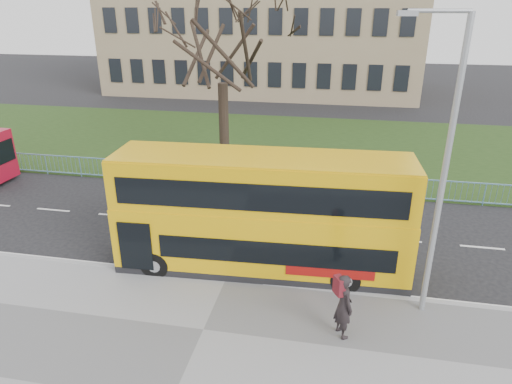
% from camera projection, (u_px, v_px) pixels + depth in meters
% --- Properties ---
extents(ground, '(120.00, 120.00, 0.00)m').
position_uv_depth(ground, '(237.00, 258.00, 16.58)').
color(ground, black).
rests_on(ground, ground).
extents(kerb, '(80.00, 0.20, 0.14)m').
position_uv_depth(kerb, '(226.00, 280.00, 15.15)').
color(kerb, gray).
rests_on(kerb, ground).
extents(grass_verge, '(80.00, 15.40, 0.08)m').
position_uv_depth(grass_verge, '(286.00, 145.00, 29.52)').
color(grass_verge, '#1D3413').
rests_on(grass_verge, ground).
extents(guard_railing, '(40.00, 0.12, 1.10)m').
position_uv_depth(guard_railing, '(267.00, 180.00, 22.35)').
color(guard_railing, '#6BA0BE').
rests_on(guard_railing, ground).
extents(bare_tree, '(7.51, 7.51, 10.73)m').
position_uv_depth(bare_tree, '(222.00, 66.00, 24.05)').
color(bare_tree, black).
rests_on(bare_tree, grass_verge).
extents(civic_building, '(30.00, 15.00, 14.00)m').
position_uv_depth(civic_building, '(265.00, 18.00, 46.44)').
color(civic_building, '#8F795B').
rests_on(civic_building, ground).
extents(yellow_bus, '(9.80, 2.78, 4.07)m').
position_uv_depth(yellow_bus, '(262.00, 212.00, 15.10)').
color(yellow_bus, '#E0A809').
rests_on(yellow_bus, ground).
extents(pedestrian, '(0.75, 0.83, 1.91)m').
position_uv_depth(pedestrian, '(343.00, 306.00, 12.25)').
color(pedestrian, black).
rests_on(pedestrian, pavement).
extents(street_lamp, '(1.77, 0.39, 8.36)m').
position_uv_depth(street_lamp, '(442.00, 164.00, 11.89)').
color(street_lamp, '#979A9F').
rests_on(street_lamp, pavement).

